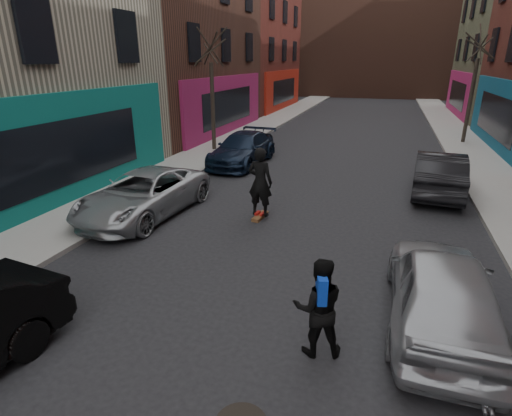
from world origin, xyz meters
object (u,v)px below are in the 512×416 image
Objects in this scene: tree_right_far at (474,78)px; parked_right_far at (442,289)px; parked_right_end at (439,173)px; skateboard at (260,216)px; skateboarder at (260,182)px; parked_left_far at (144,194)px; tree_left_far at (212,82)px; parked_left_end at (243,149)px; pedestrian at (318,307)px.

tree_right_far is 1.61× the size of parked_right_far.
parked_right_end reaches higher than skateboard.
tree_right_far reaches higher than skateboard.
tree_right_far reaches higher than parked_right_far.
skateboarder is (-4.49, 3.90, 0.39)m from parked_right_far.
parked_left_far is 9.93m from parked_right_end.
tree_left_far reaches higher than skateboarder.
parked_right_end is 6.68m from skateboarder.
parked_left_end is 2.34× the size of skateboarder.
skateboarder reaches higher than pedestrian.
pedestrian is at bearing 79.05° from parked_right_end.
parked_right_far is 5.96m from skateboarder.
parked_left_end is at bearing -8.38° from parked_right_end.
tree_right_far is 16.25m from skateboard.
skateboarder is (-7.42, -14.03, -2.42)m from tree_right_far.
parked_right_end is (7.90, -1.81, 0.05)m from parked_left_end.
skateboarder reaches higher than parked_left_far.
skateboard is (2.70, -5.99, -0.64)m from parked_left_end.
skateboarder is (2.70, -5.99, 0.42)m from parked_left_end.
skateboarder is (3.38, 0.83, 0.45)m from parked_left_far.
tree_right_far is 1.44× the size of parked_left_end.
parked_right_far is at bearing 89.54° from parked_right_end.
tree_right_far is at bearing 58.15° from parked_left_far.
parked_right_end is at bearing -20.70° from tree_left_far.
parked_left_far is 3.51m from skateboarder.
pedestrian is (-2.61, -9.42, 0.10)m from parked_right_end.
tree_right_far is at bearing 68.00° from skateboard.
tree_right_far is at bearing -121.11° from pedestrian.
skateboarder reaches higher than parked_left_end.
pedestrian reaches higher than skateboard.
skateboard is at bearing -58.19° from tree_left_far.
tree_left_far is 4.07m from parked_left_end.
parked_left_end is at bearing -141.55° from tree_right_far.
tree_right_far reaches higher than tree_left_far.
tree_left_far is 11.20m from parked_right_end.
tree_left_far is 1.37× the size of parked_left_far.
parked_left_end is 6.60m from skateboard.
pedestrian reaches higher than parked_right_end.
skateboarder is at bearing -117.88° from tree_right_far.
parked_left_end is 5.91× the size of skateboard.
tree_right_far is 18.59m from parked_left_far.
skateboarder is 1.22× the size of pedestrian.
skateboarder is (4.98, -8.03, -2.27)m from tree_left_far.
pedestrian is at bearing -57.83° from skateboard.
parked_right_far is at bearing -51.51° from parked_left_end.
skateboarder is at bearing -63.30° from parked_left_end.
pedestrian reaches higher than parked_right_far.
pedestrian is (2.59, -5.24, 0.79)m from skateboard.
parked_right_far is at bearing -17.13° from parked_left_far.
parked_right_end is at bearing -135.33° from skateboarder.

